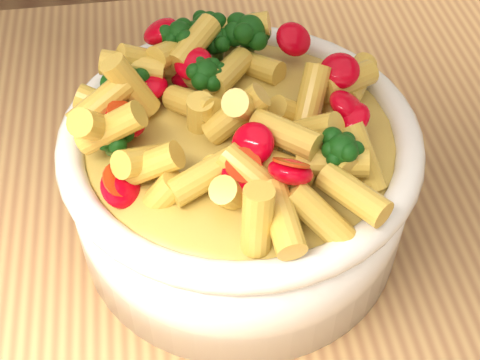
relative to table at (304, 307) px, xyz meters
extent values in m
cube|color=#B1834C|center=(0.00, 0.00, 0.08)|extent=(1.20, 0.80, 0.04)
cylinder|color=white|center=(-0.06, 0.03, 0.16)|extent=(0.27, 0.27, 0.11)
ellipsoid|color=white|center=(-0.06, 0.03, 0.12)|extent=(0.25, 0.25, 0.04)
torus|color=white|center=(-0.06, 0.03, 0.21)|extent=(0.28, 0.28, 0.02)
ellipsoid|color=gold|center=(-0.06, 0.03, 0.21)|extent=(0.24, 0.24, 0.03)
camera|label=1|loc=(-0.11, -0.33, 0.56)|focal=50.00mm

